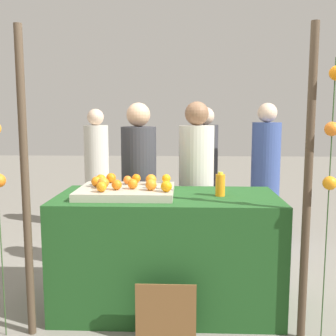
{
  "coord_description": "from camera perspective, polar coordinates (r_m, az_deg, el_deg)",
  "views": [
    {
      "loc": [
        0.12,
        -3.14,
        1.57
      ],
      "look_at": [
        0.0,
        0.15,
        1.13
      ],
      "focal_mm": 42.8,
      "sensor_mm": 36.0,
      "label": 1
    }
  ],
  "objects": [
    {
      "name": "canopy_post_right",
      "position": [
        2.85,
        19.26,
        -2.7
      ],
      "size": [
        0.06,
        0.06,
        2.17
      ],
      "primitive_type": "cylinder",
      "color": "#473828",
      "rests_on": "ground_plane"
    },
    {
      "name": "orange_8",
      "position": [
        3.42,
        -0.25,
        -1.51
      ],
      "size": [
        0.07,
        0.07,
        0.07
      ],
      "primitive_type": "sphere",
      "color": "orange",
      "rests_on": "orange_tray"
    },
    {
      "name": "crowd_person_1",
      "position": [
        5.24,
        5.26,
        -1.14
      ],
      "size": [
        0.33,
        0.33,
        1.67
      ],
      "color": "#333338",
      "rests_on": "ground_plane"
    },
    {
      "name": "orange_11",
      "position": [
        3.13,
        -7.31,
        -2.39
      ],
      "size": [
        0.08,
        0.08,
        0.08
      ],
      "primitive_type": "sphere",
      "color": "orange",
      "rests_on": "orange_tray"
    },
    {
      "name": "orange_5",
      "position": [
        3.44,
        -4.55,
        -1.48
      ],
      "size": [
        0.08,
        0.08,
        0.08
      ],
      "primitive_type": "sphere",
      "color": "orange",
      "rests_on": "orange_tray"
    },
    {
      "name": "canopy_post_left",
      "position": [
        2.93,
        -19.64,
        -2.43
      ],
      "size": [
        0.06,
        0.06,
        2.17
      ],
      "primitive_type": "cylinder",
      "color": "#473828",
      "rests_on": "ground_plane"
    },
    {
      "name": "juice_bottle",
      "position": [
        3.19,
        7.45,
        -2.39
      ],
      "size": [
        0.08,
        0.08,
        0.19
      ],
      "color": "orange",
      "rests_on": "stall_counter"
    },
    {
      "name": "orange_6",
      "position": [
        3.37,
        -5.78,
        -1.71
      ],
      "size": [
        0.07,
        0.07,
        0.07
      ],
      "primitive_type": "sphere",
      "color": "orange",
      "rests_on": "orange_tray"
    },
    {
      "name": "crowd_person_2",
      "position": [
        4.99,
        13.67,
        -1.55
      ],
      "size": [
        0.34,
        0.34,
        1.71
      ],
      "color": "#384C8C",
      "rests_on": "ground_plane"
    },
    {
      "name": "orange_4",
      "position": [
        3.46,
        -8.11,
        -1.41
      ],
      "size": [
        0.08,
        0.08,
        0.08
      ],
      "primitive_type": "sphere",
      "color": "orange",
      "rests_on": "orange_tray"
    },
    {
      "name": "crowd_person_0",
      "position": [
        5.59,
        -10.1,
        -0.77
      ],
      "size": [
        0.33,
        0.33,
        1.65
      ],
      "color": "beige",
      "rests_on": "ground_plane"
    },
    {
      "name": "orange_7",
      "position": [
        3.36,
        -9.56,
        -1.66
      ],
      "size": [
        0.09,
        0.09,
        0.09
      ],
      "primitive_type": "sphere",
      "color": "orange",
      "rests_on": "orange_tray"
    },
    {
      "name": "orange_1",
      "position": [
        3.29,
        -10.16,
        -1.92
      ],
      "size": [
        0.08,
        0.08,
        0.08
      ],
      "primitive_type": "sphere",
      "color": "orange",
      "rests_on": "orange_tray"
    },
    {
      "name": "orange_0",
      "position": [
        3.08,
        -2.43,
        -2.42
      ],
      "size": [
        0.09,
        0.09,
        0.09
      ],
      "primitive_type": "sphere",
      "color": "orange",
      "rests_on": "orange_tray"
    },
    {
      "name": "vendor_left",
      "position": [
        3.93,
        -4.13,
        -3.98
      ],
      "size": [
        0.34,
        0.34,
        1.68
      ],
      "color": "#333338",
      "rests_on": "ground_plane"
    },
    {
      "name": "orange_9",
      "position": [
        3.32,
        -2.43,
        -1.66
      ],
      "size": [
        0.09,
        0.09,
        0.09
      ],
      "primitive_type": "sphere",
      "color": "orange",
      "rests_on": "orange_tray"
    },
    {
      "name": "orange_tray",
      "position": [
        3.23,
        -5.94,
        -3.31
      ],
      "size": [
        0.76,
        0.59,
        0.06
      ],
      "primitive_type": "cube",
      "color": "#B2AD99",
      "rests_on": "stall_counter"
    },
    {
      "name": "orange_2",
      "position": [
        3.15,
        -5.05,
        -2.27
      ],
      "size": [
        0.08,
        0.08,
        0.08
      ],
      "primitive_type": "sphere",
      "color": "orange",
      "rests_on": "orange_tray"
    },
    {
      "name": "vendor_right",
      "position": [
        3.95,
        4.02,
        -3.83
      ],
      "size": [
        0.34,
        0.34,
        1.7
      ],
      "color": "beige",
      "rests_on": "ground_plane"
    },
    {
      "name": "orange_10",
      "position": [
        3.02,
        -0.31,
        -2.63
      ],
      "size": [
        0.09,
        0.09,
        0.09
      ],
      "primitive_type": "sphere",
      "color": "orange",
      "rests_on": "orange_tray"
    },
    {
      "name": "ground_plane",
      "position": [
        3.51,
        -0.1,
        -18.99
      ],
      "size": [
        24.0,
        24.0,
        0.0
      ],
      "primitive_type": "plane",
      "color": "gray"
    },
    {
      "name": "garland_strand_right",
      "position": [
        2.81,
        22.4,
        4.93
      ],
      "size": [
        0.1,
        0.1,
        1.94
      ],
      "color": "#2D4C23",
      "rests_on": "ground_plane"
    },
    {
      "name": "orange_12",
      "position": [
        3.19,
        -9.22,
        -2.12
      ],
      "size": [
        0.09,
        0.09,
        0.09
      ],
      "primitive_type": "sphere",
      "color": "orange",
      "rests_on": "orange_tray"
    },
    {
      "name": "stall_counter",
      "position": [
        3.33,
        -0.1,
        -11.79
      ],
      "size": [
        1.77,
        0.83,
        0.93
      ],
      "primitive_type": "cube",
      "color": "#1E4C1E",
      "rests_on": "ground_plane"
    },
    {
      "name": "orange_3",
      "position": [
        3.06,
        -9.46,
        -2.67
      ],
      "size": [
        0.08,
        0.08,
        0.08
      ],
      "primitive_type": "sphere",
      "color": "orange",
      "rests_on": "orange_tray"
    },
    {
      "name": "chalkboard_sign",
      "position": [
        2.93,
        -0.32,
        -20.13
      ],
      "size": [
        0.42,
        0.03,
        0.44
      ],
      "color": "brown",
      "rests_on": "ground_plane"
    }
  ]
}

